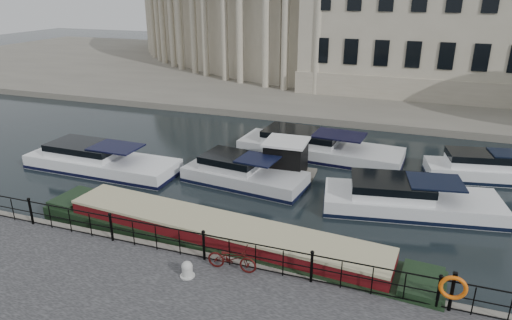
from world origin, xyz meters
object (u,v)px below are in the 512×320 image
Objects in this scene: harbour_hut at (286,161)px; bicycle at (232,258)px; life_ring_post at (453,288)px; narrowboat at (220,241)px; mooring_bollard at (187,269)px.

bicycle is at bearing -86.69° from harbour_hut.
life_ring_post reaches higher than narrowboat.
bicycle is 2.45m from narrowboat.
bicycle is 7.18m from life_ring_post.
harbour_hut is at bearing 87.90° from mooring_bollard.
life_ring_post is 0.43× the size of harbour_hut.
bicycle is at bearing 33.57° from mooring_bollard.
harbour_hut reaches higher than narrowboat.
mooring_bollard is at bearing -84.60° from narrowboat.
bicycle is 3.09× the size of mooring_bollard.
life_ring_post is at bearing 7.24° from mooring_bollard.
narrowboat is at bearing -94.92° from harbour_hut.
harbour_hut reaches higher than bicycle.
life_ring_post is 8.74m from narrowboat.
life_ring_post is (7.16, 0.20, 0.38)m from bicycle.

